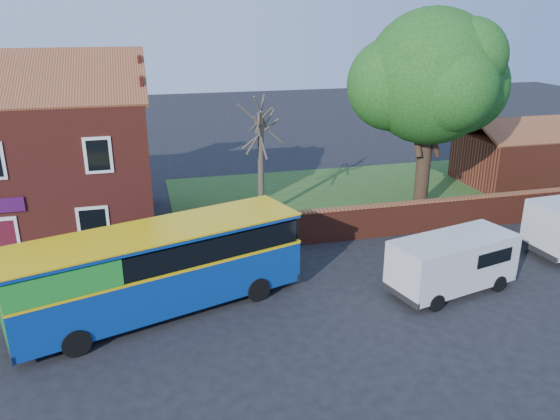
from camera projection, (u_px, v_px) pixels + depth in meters
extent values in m
plane|color=black|center=(200.00, 345.00, 17.37)|extent=(120.00, 120.00, 0.00)
cube|color=gray|center=(0.00, 287.00, 20.95)|extent=(18.00, 3.50, 0.12)
cube|color=#426B28|center=(394.00, 192.00, 32.28)|extent=(26.00, 12.00, 0.04)
cube|color=maroon|center=(15.00, 169.00, 25.11)|extent=(12.00, 8.00, 6.50)
cube|color=brown|center=(9.00, 70.00, 25.51)|extent=(12.30, 4.08, 2.16)
cube|color=#4C0F19|center=(5.00, 245.00, 22.15)|extent=(0.95, 0.04, 2.10)
cube|color=silver|center=(5.00, 244.00, 22.15)|extent=(1.20, 0.06, 2.30)
cube|color=maroon|center=(450.00, 215.00, 26.56)|extent=(22.00, 0.30, 1.50)
cube|color=brown|center=(452.00, 199.00, 26.29)|extent=(22.00, 0.38, 0.10)
cube|color=maroon|center=(529.00, 159.00, 33.89)|extent=(8.00, 5.00, 3.00)
cube|color=brown|center=(548.00, 130.00, 32.06)|extent=(8.20, 2.56, 1.24)
cube|color=brown|center=(521.00, 122.00, 34.34)|extent=(8.20, 2.56, 1.24)
cube|color=navy|center=(161.00, 281.00, 19.04)|extent=(10.36, 5.50, 1.60)
cube|color=yellow|center=(159.00, 260.00, 18.77)|extent=(10.38, 5.53, 0.10)
cube|color=black|center=(158.00, 247.00, 18.61)|extent=(9.98, 5.40, 0.80)
cube|color=green|center=(56.00, 271.00, 16.93)|extent=(4.05, 3.49, 0.85)
cube|color=navy|center=(157.00, 233.00, 18.43)|extent=(10.36, 5.50, 0.14)
cube|color=yellow|center=(157.00, 231.00, 18.40)|extent=(10.41, 5.55, 0.06)
cylinder|color=black|center=(76.00, 342.00, 16.71)|extent=(0.95, 0.55, 0.91)
cylinder|color=black|center=(60.00, 309.00, 18.59)|extent=(0.95, 0.55, 0.91)
cylinder|color=black|center=(258.00, 289.00, 19.97)|extent=(0.95, 0.55, 0.91)
cylinder|color=black|center=(228.00, 266.00, 21.84)|extent=(0.95, 0.55, 0.91)
cube|color=silver|center=(452.00, 261.00, 20.44)|extent=(5.22, 3.04, 1.86)
cube|color=black|center=(495.00, 243.00, 21.31)|extent=(0.46, 1.64, 0.73)
cube|color=black|center=(495.00, 268.00, 21.78)|extent=(0.55, 1.93, 0.24)
cylinder|color=black|center=(436.00, 303.00, 19.29)|extent=(0.68, 0.36, 0.65)
cylinder|color=black|center=(402.00, 281.00, 20.82)|extent=(0.68, 0.36, 0.65)
cylinder|color=black|center=(498.00, 283.00, 20.67)|extent=(0.68, 0.36, 0.65)
cylinder|color=black|center=(462.00, 265.00, 22.20)|extent=(0.68, 0.36, 0.65)
cylinder|color=black|center=(537.00, 240.00, 24.52)|extent=(0.74, 0.27, 0.73)
cylinder|color=black|center=(423.00, 171.00, 28.81)|extent=(0.75, 0.75, 4.30)
sphere|color=#307A26|center=(431.00, 77.00, 27.18)|extent=(6.73, 6.73, 6.73)
sphere|color=#307A26|center=(461.00, 86.00, 28.17)|extent=(4.86, 4.86, 4.86)
sphere|color=#307A26|center=(393.00, 84.00, 27.40)|extent=(4.67, 4.67, 4.67)
cylinder|color=#4C4238|center=(261.00, 166.00, 27.51)|extent=(0.31, 0.31, 5.45)
cylinder|color=#4C4238|center=(260.00, 128.00, 26.86)|extent=(0.32, 2.66, 2.14)
cylinder|color=#4C4238|center=(260.00, 132.00, 26.92)|extent=(1.39, 1.96, 1.96)
cylinder|color=#4C4238|center=(260.00, 124.00, 26.79)|extent=(2.23, 1.02, 2.17)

